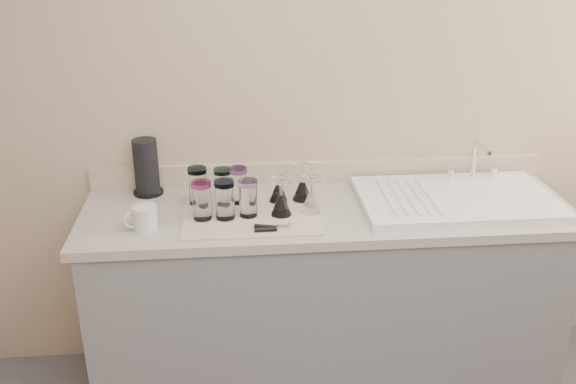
{
  "coord_description": "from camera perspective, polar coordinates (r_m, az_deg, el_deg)",
  "views": [
    {
      "loc": [
        -0.39,
        -1.22,
        2.03
      ],
      "look_at": [
        -0.17,
        1.15,
        1.0
      ],
      "focal_mm": 40.0,
      "sensor_mm": 36.0,
      "label": 1
    }
  ],
  "objects": [
    {
      "name": "goblet_back_right",
      "position": [
        2.73,
        1.29,
        0.34
      ],
      "size": [
        0.09,
        0.09,
        0.16
      ],
      "color": "white",
      "rests_on": "dish_towel"
    },
    {
      "name": "tumbler_cyan",
      "position": [
        2.71,
        -5.8,
        0.59
      ],
      "size": [
        0.08,
        0.08,
        0.15
      ],
      "color": "white",
      "rests_on": "dish_towel"
    },
    {
      "name": "tumbler_lavender",
      "position": [
        2.58,
        -3.56,
        -0.52
      ],
      "size": [
        0.08,
        0.08,
        0.15
      ],
      "color": "white",
      "rests_on": "dish_towel"
    },
    {
      "name": "sink_unit",
      "position": [
        2.83,
        14.72,
        -0.56
      ],
      "size": [
        0.82,
        0.5,
        0.22
      ],
      "color": "white",
      "rests_on": "counter_unit"
    },
    {
      "name": "tumbler_magenta",
      "position": [
        2.57,
        -7.66,
        -0.72
      ],
      "size": [
        0.08,
        0.08,
        0.16
      ],
      "color": "white",
      "rests_on": "dish_towel"
    },
    {
      "name": "tumbler_blue",
      "position": [
        2.57,
        -5.63,
        -0.65
      ],
      "size": [
        0.08,
        0.08,
        0.16
      ],
      "color": "white",
      "rests_on": "dish_towel"
    },
    {
      "name": "tumbler_teal",
      "position": [
        2.71,
        -8.01,
        0.58
      ],
      "size": [
        0.08,
        0.08,
        0.16
      ],
      "color": "white",
      "rests_on": "dish_towel"
    },
    {
      "name": "dish_towel",
      "position": [
        2.63,
        -3.33,
        -2.01
      ],
      "size": [
        0.55,
        0.42,
        0.01
      ],
      "primitive_type": "cube",
      "color": "silver",
      "rests_on": "counter_unit"
    },
    {
      "name": "counter_unit",
      "position": [
        2.92,
        3.36,
        -9.43
      ],
      "size": [
        2.06,
        0.62,
        0.9
      ],
      "color": "slate",
      "rests_on": "ground"
    },
    {
      "name": "can_opener",
      "position": [
        2.48,
        -1.35,
        -3.24
      ],
      "size": [
        0.15,
        0.06,
        0.02
      ],
      "color": "silver",
      "rests_on": "dish_towel"
    },
    {
      "name": "tumbler_purple",
      "position": [
        2.71,
        -4.44,
        0.64
      ],
      "size": [
        0.08,
        0.08,
        0.16
      ],
      "color": "white",
      "rests_on": "dish_towel"
    },
    {
      "name": "goblet_back_left",
      "position": [
        2.72,
        -0.87,
        0.15
      ],
      "size": [
        0.08,
        0.08,
        0.14
      ],
      "color": "white",
      "rests_on": "dish_towel"
    },
    {
      "name": "white_mug",
      "position": [
        2.55,
        -12.64,
        -2.28
      ],
      "size": [
        0.14,
        0.12,
        0.1
      ],
      "color": "silver",
      "rests_on": "counter_unit"
    },
    {
      "name": "goblet_front_left",
      "position": [
        2.6,
        -0.61,
        -0.96
      ],
      "size": [
        0.09,
        0.09,
        0.15
      ],
      "color": "white",
      "rests_on": "dish_towel"
    },
    {
      "name": "room_envelope",
      "position": [
        1.37,
        11.62,
        2.6
      ],
      "size": [
        3.54,
        3.5,
        2.52
      ],
      "color": "#59595F",
      "rests_on": "ground"
    },
    {
      "name": "paper_towel_roll",
      "position": [
        2.86,
        -12.49,
        2.13
      ],
      "size": [
        0.13,
        0.13,
        0.25
      ],
      "color": "black",
      "rests_on": "counter_unit"
    },
    {
      "name": "goblet_front_right",
      "position": [
        2.62,
        2.02,
        -0.74
      ],
      "size": [
        0.08,
        0.08,
        0.15
      ],
      "color": "white",
      "rests_on": "dish_towel"
    }
  ]
}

